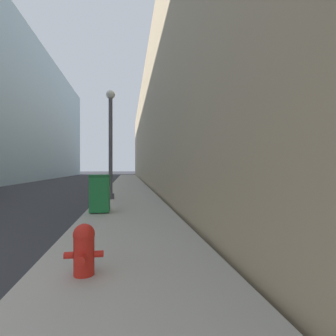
% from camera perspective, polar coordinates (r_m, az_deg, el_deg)
% --- Properties ---
extents(sidewalk_right, '(2.87, 60.00, 0.12)m').
position_cam_1_polar(sidewalk_right, '(20.60, -8.57, -4.05)').
color(sidewalk_right, '#ADA89E').
rests_on(sidewalk_right, ground).
extents(building_right_stone, '(12.00, 60.00, 11.40)m').
position_cam_1_polar(building_right_stone, '(29.82, 6.16, 8.11)').
color(building_right_stone, tan).
rests_on(building_right_stone, ground).
extents(fire_hydrant, '(0.51, 0.40, 0.69)m').
position_cam_1_polar(fire_hydrant, '(3.85, -17.83, -16.28)').
color(fire_hydrant, red).
rests_on(fire_hydrant, sidewalk_right).
extents(trash_bin, '(0.62, 0.66, 1.21)m').
position_cam_1_polar(trash_bin, '(8.74, -14.62, -5.28)').
color(trash_bin, '#1E7538').
rests_on(trash_bin, sidewalk_right).
extents(lamppost, '(0.40, 0.40, 4.96)m').
position_cam_1_polar(lamppost, '(12.27, -12.39, 6.09)').
color(lamppost, '#4C4C51').
rests_on(lamppost, sidewalk_right).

